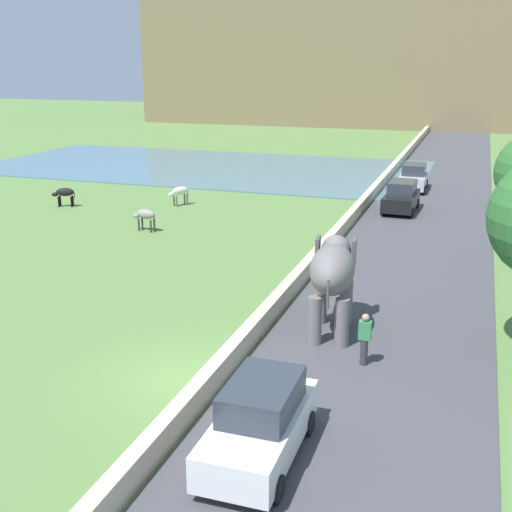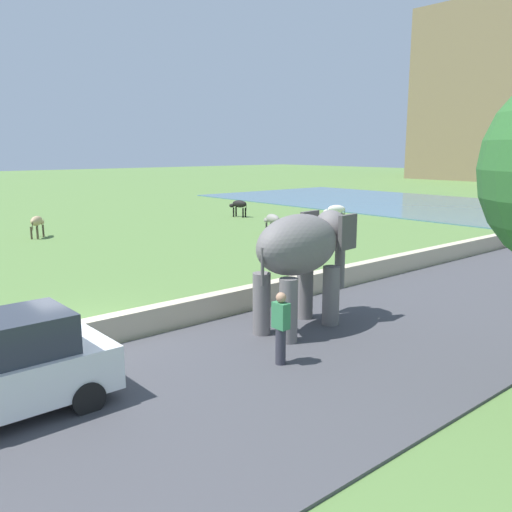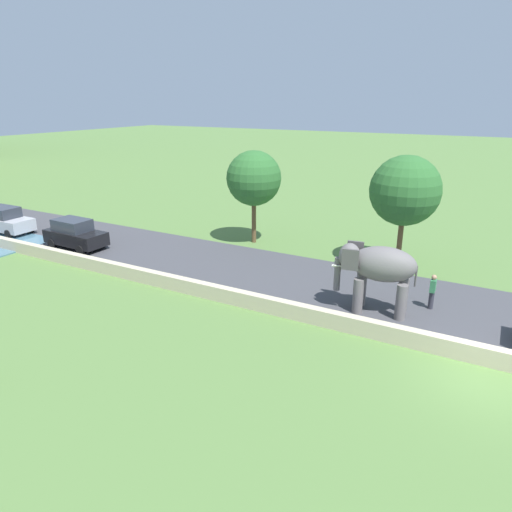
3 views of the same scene
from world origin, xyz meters
name	(u,v)px [view 3 (image 3 of 3)]	position (x,y,z in m)	size (l,w,h in m)	color
ground_plane	(483,382)	(0.00, 0.00, 0.00)	(220.00, 220.00, 0.00)	#567A3D
road_surface	(131,248)	(5.00, 20.00, 0.03)	(7.00, 120.00, 0.06)	#424247
barrier_wall	(108,267)	(1.20, 18.00, 0.34)	(0.40, 110.00, 0.69)	beige
elephant	(377,268)	(3.40, 4.51, 2.04)	(1.74, 3.55, 2.99)	slate
person_beside_elephant	(432,291)	(4.83, 2.42, 0.87)	(0.36, 0.22, 1.63)	#33333D
car_black	(75,234)	(3.43, 22.99, 0.90)	(1.88, 4.04, 1.80)	black
car_silver	(5,220)	(3.42, 29.84, 0.90)	(1.84, 4.03, 1.80)	#B7B7BC
tree_near	(254,178)	(9.77, 13.99, 4.09)	(3.38, 3.38, 5.79)	brown
tree_mid	(405,191)	(9.62, 4.91, 4.20)	(3.67, 3.67, 6.05)	brown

